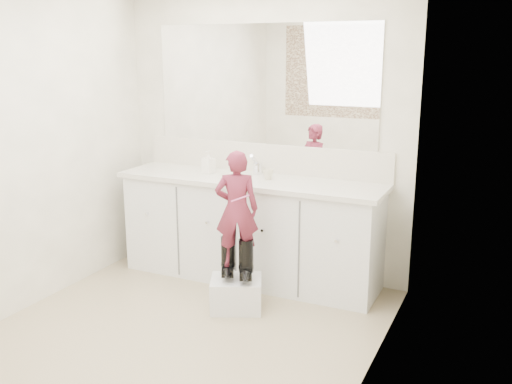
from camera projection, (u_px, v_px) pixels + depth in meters
The scene contains 16 objects.
floor at pixel (173, 340), 3.88m from camera, with size 3.00×3.00×0.00m, color #92845F.
wall_back at pixel (264, 136), 4.91m from camera, with size 2.60×2.60×0.00m, color beige.
wall_left at pixel (15, 153), 4.13m from camera, with size 3.00×3.00×0.00m, color beige.
wall_right at pixel (369, 188), 3.06m from camera, with size 3.00×3.00×0.00m, color beige.
vanity_cabinet at pixel (250, 231), 4.86m from camera, with size 2.20×0.55×0.85m, color silver.
countertop at pixel (249, 180), 4.74m from camera, with size 2.28×0.58×0.04m, color beige.
backsplash at pixel (263, 158), 4.94m from camera, with size 2.28×0.03×0.25m, color beige.
mirror at pixel (263, 85), 4.80m from camera, with size 2.00×0.02×1.00m, color white.
faucet at pixel (258, 169), 4.87m from camera, with size 0.08×0.08×0.10m, color silver.
cup at pixel (268, 174), 4.68m from camera, with size 0.09×0.09×0.09m, color beige.
soap_bottle at pixel (208, 162), 4.91m from camera, with size 0.09×0.09×0.20m, color white.
step_stool at pixel (236, 294), 4.34m from camera, with size 0.38×0.32×0.24m, color silver.
boot_left at pixel (228, 257), 4.32m from camera, with size 0.12×0.21×0.32m, color black, non-canonical shape.
boot_right at pixel (246, 260), 4.25m from camera, with size 0.12×0.21×0.32m, color black, non-canonical shape.
toddler at pixel (237, 209), 4.19m from camera, with size 0.32×0.21×0.88m, color #AE3550.
toothbrush at pixel (240, 198), 4.07m from camera, with size 0.01×0.01×0.14m, color #D85492.
Camera 1 is at (2.01, -2.95, 1.91)m, focal length 40.00 mm.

